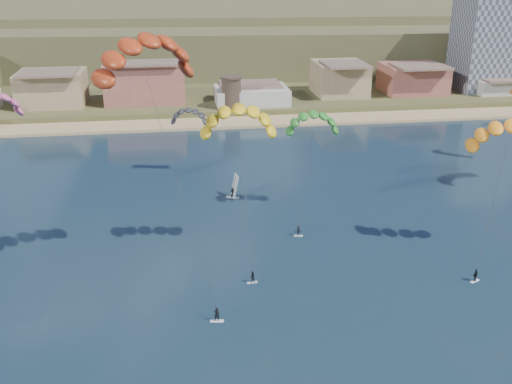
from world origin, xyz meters
TOP-DOWN VIEW (x-y plane):
  - beach at (0.00, 106.00)m, footprint 2200.00×12.00m
  - land at (0.00, 560.00)m, footprint 2200.00×900.00m
  - foothills at (22.39, 232.47)m, footprint 940.00×210.00m
  - town at (-40.00, 122.00)m, footprint 400.00×24.00m
  - apartment_tower at (85.00, 128.00)m, footprint 20.00×16.00m
  - watchtower at (5.00, 114.00)m, footprint 5.82×5.82m
  - kitesurfer_red at (-13.59, 27.36)m, footprint 14.64×16.88m
  - kitesurfer_yellow at (-2.17, 33.22)m, footprint 11.00×11.23m
  - kitesurfer_orange at (34.20, 29.07)m, footprint 13.16×12.60m
  - kitesurfer_green at (11.21, 46.83)m, footprint 9.25×11.46m
  - distant_kite_dark at (-7.75, 68.33)m, footprint 7.89×6.07m
  - windsurfer at (-0.80, 54.96)m, footprint 2.61×2.73m

SIDE VIEW (x-z plane):
  - land at x=0.00m, z-range -2.00..2.00m
  - beach at x=0.00m, z-range -0.20..0.70m
  - windsurfer at x=-0.80m, z-range -0.78..3.48m
  - watchtower at x=5.00m, z-range 2.07..10.67m
  - town at x=-40.00m, z-range 2.00..14.00m
  - foothills at x=22.39m, z-range 0.08..18.08m
  - distant_kite_dark at x=-7.75m, z-range 4.74..20.02m
  - kitesurfer_green at x=11.21m, z-range 6.46..25.38m
  - apartment_tower at x=85.00m, z-range 1.82..33.82m
  - kitesurfer_orange at x=34.20m, z-range 7.35..28.89m
  - kitesurfer_yellow at x=-2.17m, z-range 8.89..32.09m
  - kitesurfer_red at x=-13.59m, z-range 13.25..47.08m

